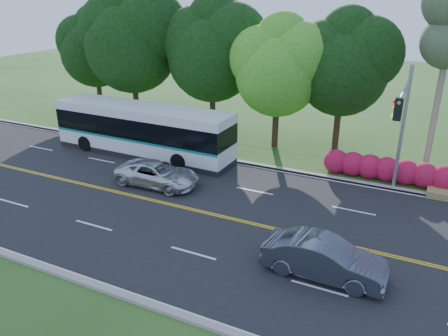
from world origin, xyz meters
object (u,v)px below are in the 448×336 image
at_px(suv, 157,174).
at_px(sedan, 324,258).
at_px(traffic_signal, 402,117).
at_px(transit_bus, 143,131).

bearing_deg(suv, sedan, -113.87).
bearing_deg(traffic_signal, suv, -163.88).
xyz_separation_m(transit_bus, suv, (3.73, -3.91, -0.99)).
distance_m(traffic_signal, transit_bus, 16.38).
bearing_deg(sedan, transit_bus, 60.43).
xyz_separation_m(transit_bus, sedan, (14.51, -8.36, -0.88)).
height_order(traffic_signal, transit_bus, traffic_signal).
height_order(sedan, suv, sedan).
height_order(traffic_signal, suv, traffic_signal).
xyz_separation_m(traffic_signal, suv, (-12.38, -3.58, -3.97)).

